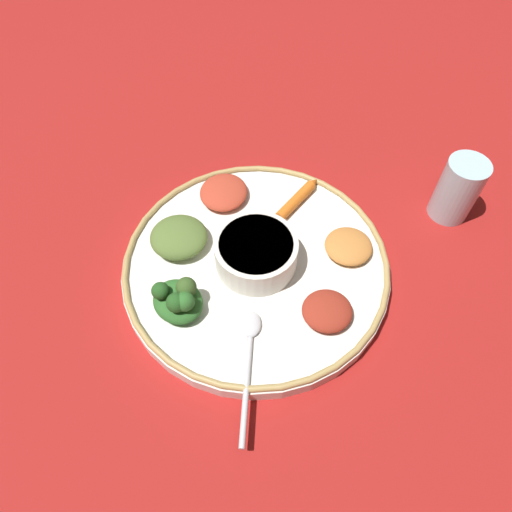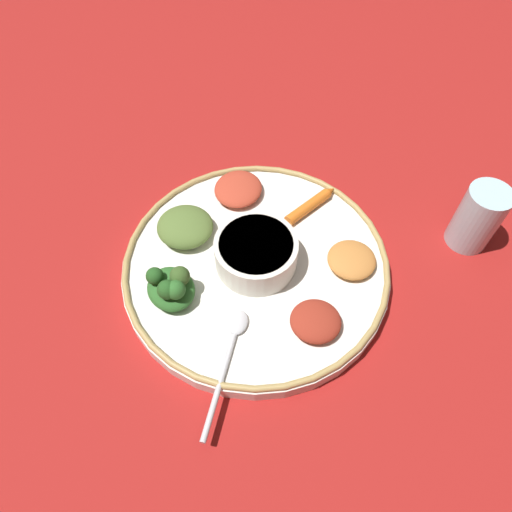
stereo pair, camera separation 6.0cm
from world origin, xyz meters
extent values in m
plane|color=maroon|center=(0.00, 0.00, 0.00)|extent=(2.40, 2.40, 0.00)
cylinder|color=white|center=(0.00, 0.00, 0.01)|extent=(0.35, 0.35, 0.02)
torus|color=tan|center=(0.00, 0.00, 0.02)|extent=(0.35, 0.35, 0.01)
cylinder|color=silver|center=(0.00, 0.00, 0.04)|extent=(0.11, 0.11, 0.04)
cylinder|color=brown|center=(0.00, 0.00, 0.06)|extent=(0.09, 0.09, 0.01)
ellipsoid|color=silver|center=(-0.06, 0.07, 0.03)|extent=(0.04, 0.04, 0.01)
cylinder|color=silver|center=(-0.12, 0.13, 0.03)|extent=(0.09, 0.10, 0.01)
ellipsoid|color=#2D6628|center=(0.02, 0.12, 0.04)|extent=(0.07, 0.06, 0.03)
sphere|color=#385623|center=(0.01, 0.10, 0.06)|extent=(0.03, 0.03, 0.03)
sphere|color=#23511E|center=(0.03, 0.13, 0.06)|extent=(0.02, 0.02, 0.02)
sphere|color=#23511E|center=(0.01, 0.12, 0.06)|extent=(0.02, 0.02, 0.02)
sphere|color=#2D6628|center=(0.00, 0.11, 0.06)|extent=(0.02, 0.02, 0.02)
cylinder|color=orange|center=(0.03, -0.11, 0.03)|extent=(0.03, 0.08, 0.02)
cone|color=orange|center=(0.04, -0.16, 0.03)|extent=(0.02, 0.02, 0.01)
ellipsoid|color=#567033|center=(0.09, 0.05, 0.04)|extent=(0.11, 0.11, 0.03)
ellipsoid|color=#C67A38|center=(-0.07, -0.10, 0.03)|extent=(0.09, 0.09, 0.02)
ellipsoid|color=#B73D28|center=(0.12, -0.05, 0.03)|extent=(0.10, 0.10, 0.02)
ellipsoid|color=maroon|center=(-0.12, -0.01, 0.03)|extent=(0.08, 0.09, 0.02)
cylinder|color=silver|center=(-0.12, -0.28, 0.05)|extent=(0.06, 0.06, 0.10)
cylinder|color=tan|center=(-0.12, -0.28, 0.01)|extent=(0.05, 0.05, 0.03)
camera|label=1|loc=(-0.25, 0.23, 0.53)|focal=32.60mm
camera|label=2|loc=(-0.29, 0.19, 0.53)|focal=32.60mm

